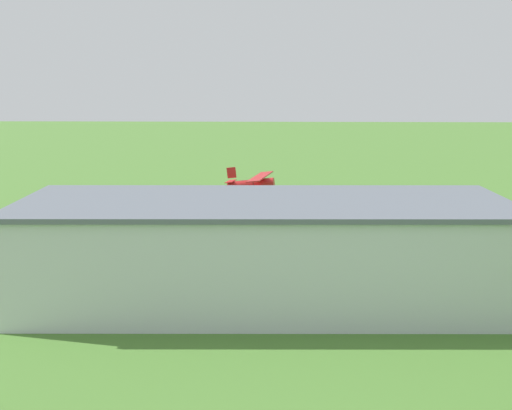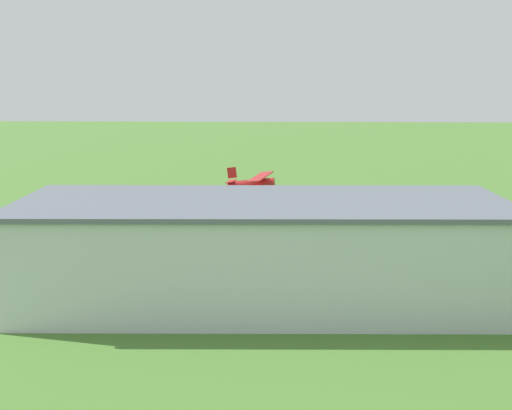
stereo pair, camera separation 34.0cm
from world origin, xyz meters
name	(u,v)px [view 2 (the right image)]	position (x,y,z in m)	size (l,w,h in m)	color
ground_plane	(275,207)	(0.00, 0.00, 0.00)	(400.00, 400.00, 0.00)	#47752D
hangar	(263,251)	(0.30, 41.18, 3.73)	(35.48, 16.27, 7.44)	silver
biplane	(254,183)	(2.51, 4.05, 3.53)	(6.73, 9.65, 3.76)	#B21E1E
car_orange	(432,245)	(-14.87, 25.76, 0.84)	(2.21, 4.42, 1.64)	orange
car_white	(95,242)	(16.56, 25.61, 0.87)	(2.09, 4.55, 1.69)	white
car_yellow	(30,243)	(22.52, 26.25, 0.86)	(2.23, 4.82, 1.64)	gold
person_crossing_taxiway	(438,234)	(-16.38, 20.75, 0.89)	(0.46, 0.46, 1.77)	navy
person_walking_on_apron	(164,232)	(10.79, 21.02, 0.89)	(0.50, 0.50, 1.77)	#72338C
person_beside_truck	(146,243)	(11.64, 26.14, 0.89)	(0.49, 0.49, 1.77)	orange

